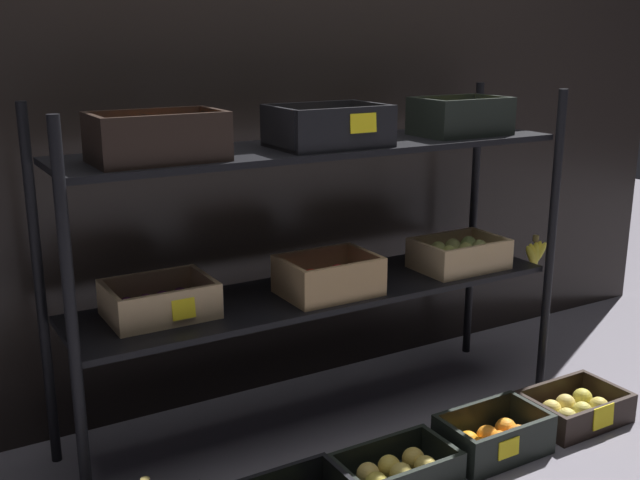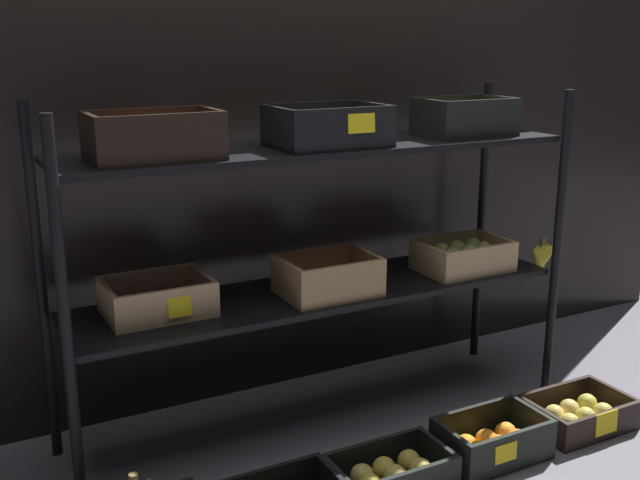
# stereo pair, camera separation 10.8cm
# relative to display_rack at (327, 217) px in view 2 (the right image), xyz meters

# --- Properties ---
(ground_plane) EXTENTS (10.00, 10.00, 0.00)m
(ground_plane) POSITION_rel_display_rack_xyz_m (-0.01, 0.02, -0.75)
(ground_plane) COLOR slate
(storefront_wall) EXTENTS (4.13, 0.12, 2.25)m
(storefront_wall) POSITION_rel_display_rack_xyz_m (-0.01, 0.43, 0.37)
(storefront_wall) COLOR black
(storefront_wall) RESTS_ON ground_plane
(display_rack) EXTENTS (1.85, 0.46, 1.15)m
(display_rack) POSITION_rel_display_rack_xyz_m (0.00, 0.00, 0.00)
(display_rack) COLOR black
(display_rack) RESTS_ON ground_plane
(crate_ground_apple_gold) EXTENTS (0.37, 0.21, 0.10)m
(crate_ground_apple_gold) POSITION_rel_display_rack_xyz_m (-0.02, -0.44, -0.71)
(crate_ground_apple_gold) COLOR black
(crate_ground_apple_gold) RESTS_ON ground_plane
(crate_ground_right_orange) EXTENTS (0.35, 0.22, 0.14)m
(crate_ground_right_orange) POSITION_rel_display_rack_xyz_m (0.37, -0.45, -0.70)
(crate_ground_right_orange) COLOR black
(crate_ground_right_orange) RESTS_ON ground_plane
(crate_ground_rightmost_apple_gold) EXTENTS (0.36, 0.25, 0.11)m
(crate_ground_rightmost_apple_gold) POSITION_rel_display_rack_xyz_m (0.77, -0.43, -0.71)
(crate_ground_rightmost_apple_gold) COLOR black
(crate_ground_rightmost_apple_gold) RESTS_ON ground_plane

